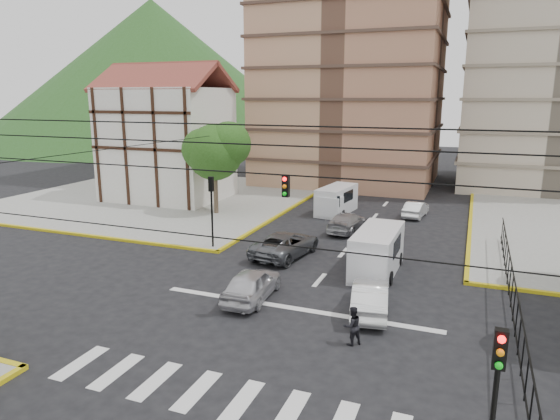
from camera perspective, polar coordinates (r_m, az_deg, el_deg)
The scene contains 20 objects.
ground at distance 21.83m, azimuth 0.64°, elevation -12.39°, with size 160.00×160.00×0.00m, color black.
sidewalk_nw at distance 47.87m, azimuth -13.43°, elevation 1.43°, with size 26.00×26.00×0.15m, color gray.
crosswalk_stripes at distance 17.06m, azimuth -6.99°, elevation -20.35°, with size 12.00×2.40×0.01m, color silver.
stop_line at distance 22.85m, azimuth 1.72°, elevation -11.17°, with size 13.00×0.40×0.01m, color silver.
tudor_building at distance 46.58m, azimuth -12.75°, elevation 7.59°, with size 10.80×8.05×12.23m.
distant_hill at distance 108.10m, azimuth -14.16°, elevation 15.04°, with size 70.00×70.00×28.00m, color #27521B.
park_fence at distance 24.88m, azimuth 24.78°, elevation -10.37°, with size 0.10×22.50×1.66m, color black, non-canonical shape.
tree_tudor at distance 39.51m, azimuth -7.36°, elevation 6.85°, with size 5.39×4.40×7.43m.
traffic_light_se at distance 12.38m, azimuth 23.41°, elevation -18.43°, with size 0.28×0.22×4.40m.
traffic_light_nw at distance 30.76m, azimuth -7.83°, elevation 1.14°, with size 0.28×0.22×4.40m.
traffic_light_hanging at distance 18.17m, azimuth -1.59°, elevation 2.03°, with size 18.00×9.12×0.92m.
van_right_lane at distance 27.12m, azimuth 10.93°, elevation -4.88°, with size 2.20×5.26×2.36m.
van_left_lane at distance 40.43m, azimuth 6.38°, elevation 1.05°, with size 2.50×5.06×2.18m.
car_silver_front_left at distance 23.60m, azimuth -3.23°, elevation -8.44°, with size 1.75×4.36×1.48m, color silver.
car_white_front_right at distance 22.52m, azimuth 10.25°, elevation -9.80°, with size 1.51×4.33×1.43m, color white.
car_grey_mid_left at distance 29.67m, azimuth 0.64°, elevation -3.91°, with size 2.44×5.30×1.47m, color slate.
car_silver_rear_left at distance 35.36m, azimuth 7.65°, elevation -1.37°, with size 1.88×4.61×1.34m, color #A9AAAE.
car_darkgrey_mid_right at distance 33.94m, azimuth 10.85°, elevation -1.98°, with size 1.73×4.30×1.46m, color #252528.
car_white_rear_right at distance 40.63m, azimuth 15.25°, elevation 0.09°, with size 1.32×3.77×1.24m, color white.
pedestrian_crosswalk at distance 19.72m, azimuth 8.25°, elevation -12.96°, with size 0.75×0.58×1.54m, color black.
Camera 1 is at (6.95, -18.47, 9.34)m, focal length 32.00 mm.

